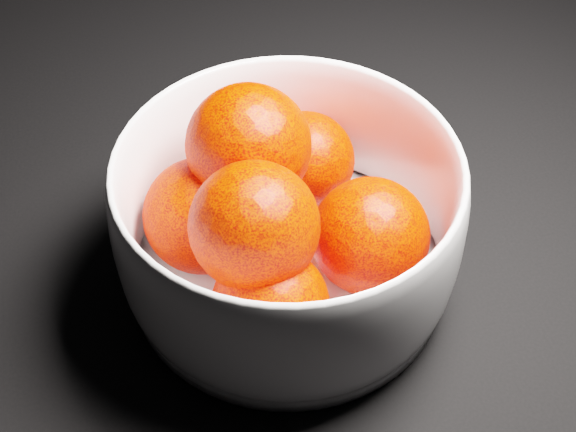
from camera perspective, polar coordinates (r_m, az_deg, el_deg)
name	(u,v)px	position (r m, az deg, el deg)	size (l,w,h in m)	color
ground	(467,7)	(0.77, 12.59, 14.27)	(3.00, 3.00, 0.00)	black
bowl	(288,222)	(0.48, 0.00, -0.42)	(0.21, 0.21, 0.10)	white
orange_pile	(273,211)	(0.47, -1.06, 0.39)	(0.16, 0.17, 0.11)	#FF1800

